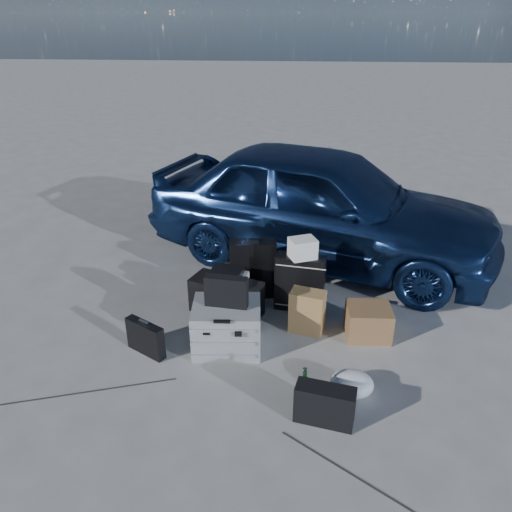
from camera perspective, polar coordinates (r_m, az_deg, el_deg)
The scene contains 16 objects.
ground at distance 4.40m, azimuth 0.16°, elevation -12.43°, with size 60.00×60.00×0.00m, color #ABABA6.
car at distance 5.98m, azimuth 7.41°, elevation 5.91°, with size 1.65×4.09×1.39m, color navy.
pelican_case at distance 4.50m, azimuth -3.35°, elevation -8.06°, with size 0.60×0.49×0.43m, color #989B9D.
laptop_bag at distance 4.31m, azimuth -3.41°, elevation -4.09°, with size 0.37×0.09×0.28m, color black.
briefcase at distance 4.56m, azimuth -12.51°, elevation -9.13°, with size 0.40×0.09×0.31m, color black.
suitcase_left at distance 5.24m, azimuth -0.38°, elevation -1.47°, with size 0.48×0.17×0.63m, color black.
suitcase_right at distance 5.03m, azimuth 5.03°, elevation -3.07°, with size 0.49×0.18×0.59m, color black.
white_carton at distance 4.84m, azimuth 5.35°, elevation 0.88°, with size 0.25×0.20×0.20m, color white.
duffel_bag at distance 5.01m, azimuth -3.40°, elevation -4.67°, with size 0.71×0.31×0.36m, color black.
flat_box_white at distance 4.90m, azimuth -3.27°, elevation -2.61°, with size 0.37×0.28×0.07m, color white.
flat_box_black at distance 4.89m, azimuth -3.34°, elevation -1.83°, with size 0.30×0.21×0.06m, color black.
kraft_bag at distance 4.73m, azimuth 5.85°, elevation -6.34°, with size 0.32×0.19×0.42m, color #AD784B.
cardboard_box at distance 4.79m, azimuth 12.70°, elevation -7.33°, with size 0.40×0.35×0.30m, color brown.
plastic_bag at distance 4.14m, azimuth 10.89°, elevation -14.14°, with size 0.34×0.29×0.19m, color white.
messenger_bag at distance 3.84m, azimuth 7.85°, elevation -16.49°, with size 0.44×0.16×0.31m, color black.
green_bottle at distance 3.95m, azimuth 5.52°, elevation -14.72°, with size 0.08×0.08×0.33m, color black.
Camera 1 is at (0.28, -3.43, 2.74)m, focal length 35.00 mm.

